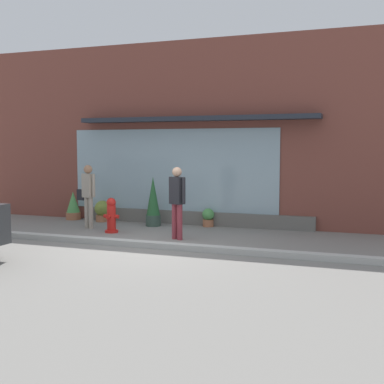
# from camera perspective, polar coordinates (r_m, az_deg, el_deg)

# --- Properties ---
(ground_plane) EXTENTS (60.00, 60.00, 0.00)m
(ground_plane) POSITION_cam_1_polar(r_m,az_deg,el_deg) (10.66, -4.85, -6.09)
(ground_plane) COLOR gray
(curb_strip) EXTENTS (14.00, 0.24, 0.12)m
(curb_strip) POSITION_cam_1_polar(r_m,az_deg,el_deg) (10.47, -5.31, -5.97)
(curb_strip) COLOR #B2B2AD
(curb_strip) RESTS_ON ground_plane
(storefront) EXTENTS (14.00, 0.81, 4.89)m
(storefront) POSITION_cam_1_polar(r_m,az_deg,el_deg) (13.43, 0.72, 6.53)
(storefront) COLOR brown
(storefront) RESTS_ON ground_plane
(fire_hydrant) EXTENTS (0.40, 0.36, 0.85)m
(fire_hydrant) POSITION_cam_1_polar(r_m,az_deg,el_deg) (12.28, -9.21, -2.69)
(fire_hydrant) COLOR red
(fire_hydrant) RESTS_ON ground_plane
(pedestrian_with_handbag) EXTENTS (0.61, 0.29, 1.62)m
(pedestrian_with_handbag) POSITION_cam_1_polar(r_m,az_deg,el_deg) (12.96, -11.82, -0.01)
(pedestrian_with_handbag) COLOR #9E9384
(pedestrian_with_handbag) RESTS_ON ground_plane
(pedestrian_passerby) EXTENTS (0.47, 0.32, 1.63)m
(pedestrian_passerby) POSITION_cam_1_polar(r_m,az_deg,el_deg) (11.16, -1.72, -0.59)
(pedestrian_passerby) COLOR #8E333D
(pedestrian_passerby) RESTS_ON ground_plane
(potted_plant_doorstep) EXTENTS (0.31, 0.31, 0.48)m
(potted_plant_doorstep) POSITION_cam_1_polar(r_m,az_deg,el_deg) (13.06, 1.86, -2.90)
(potted_plant_doorstep) COLOR #9E6042
(potted_plant_doorstep) RESTS_ON ground_plane
(potted_plant_window_left) EXTENTS (0.39, 0.39, 1.31)m
(potted_plant_window_left) POSITION_cam_1_polar(r_m,az_deg,el_deg) (13.14, -4.47, -1.17)
(potted_plant_window_left) COLOR #33473D
(potted_plant_window_left) RESTS_ON ground_plane
(potted_plant_window_right) EXTENTS (0.42, 0.42, 0.80)m
(potted_plant_window_right) POSITION_cam_1_polar(r_m,az_deg,el_deg) (14.71, -13.43, -1.58)
(potted_plant_window_right) COLOR #9E6042
(potted_plant_window_right) RESTS_ON ground_plane
(potted_plant_low_front) EXTENTS (0.44, 0.44, 0.59)m
(potted_plant_low_front) POSITION_cam_1_polar(r_m,az_deg,el_deg) (14.15, -10.19, -2.11)
(potted_plant_low_front) COLOR #9E6042
(potted_plant_low_front) RESTS_ON ground_plane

